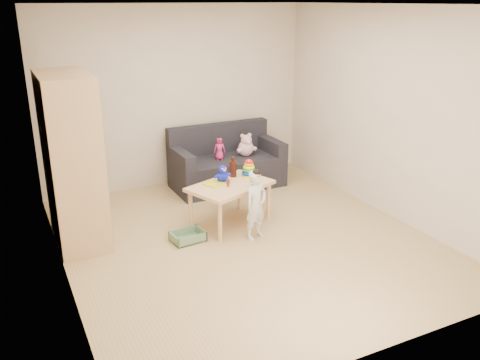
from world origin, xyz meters
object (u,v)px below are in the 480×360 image
sofa (227,172)px  play_table (230,204)px  toddler (256,206)px  wardrobe (72,160)px

sofa → play_table: bearing=-113.7°
toddler → sofa: bearing=58.1°
wardrobe → play_table: size_ratio=1.94×
play_table → toddler: 0.51m
wardrobe → sofa: 2.55m
play_table → toddler: (0.10, -0.49, 0.14)m
toddler → wardrobe: bearing=136.8°
wardrobe → toddler: 2.13m
wardrobe → sofa: size_ratio=1.20×
wardrobe → toddler: (1.85, -0.88, -0.56)m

